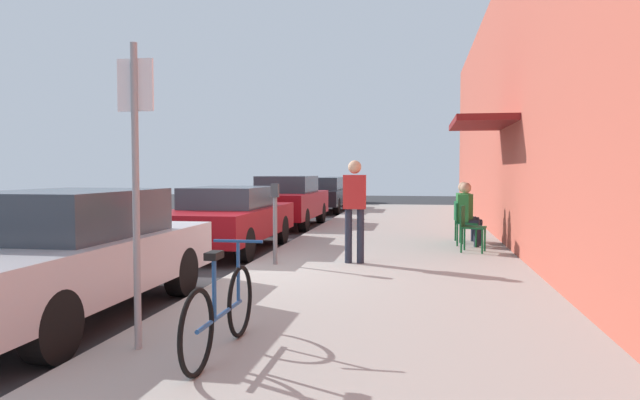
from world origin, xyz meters
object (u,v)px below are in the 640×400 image
Objects in this scene: street_sign at (136,172)px; seated_patron_2 at (466,210)px; bicycle_0 at (221,311)px; parking_meter at (275,217)px; seated_patron_1 at (468,212)px; parked_car_1 at (228,217)px; parked_car_3 at (322,194)px; parked_car_4 at (341,190)px; parked_car_0 at (65,253)px; parked_car_2 at (287,201)px; cafe_chair_1 at (465,221)px; cafe_chair_0 at (469,225)px; cafe_chair_2 at (463,218)px; pedestrian_standing at (355,203)px.

street_sign is 2.02× the size of seated_patron_2.
seated_patron_2 is at bearing 72.51° from bicycle_0.
seated_patron_1 is (3.30, 2.97, -0.07)m from parking_meter.
parked_car_3 is at bearing 90.00° from parked_car_1.
parked_car_3 is 5.76m from parked_car_4.
parked_car_4 is 3.41× the size of seated_patron_2.
parked_car_0 is 1.00× the size of parked_car_2.
cafe_chair_0 is at bearing -90.14° from cafe_chair_1.
seated_patron_1 is at bearing -65.75° from parked_car_3.
parked_car_4 is 17.18m from cafe_chair_1.
parked_car_0 is 1.69× the size of street_sign.
parking_meter is 1.02× the size of seated_patron_1.
street_sign reaches higher than parked_car_4.
parked_car_2 is 3.41× the size of seated_patron_2.
street_sign is 1.52× the size of bicycle_0.
parking_meter is at bearing 89.37° from street_sign.
parked_car_2 is 12.20m from street_sign.
parked_car_3 is at bearing -90.00° from parked_car_4.
cafe_chair_1 is 0.63m from cafe_chair_2.
parked_car_2 is at bearing 131.33° from cafe_chair_0.
bicycle_0 reaches higher than cafe_chair_2.
bicycle_0 is 8.64m from seated_patron_2.
parked_car_2 reaches higher than cafe_chair_2.
parked_car_3 reaches higher than cafe_chair_2.
parked_car_4 is at bearing 93.57° from street_sign.
parked_car_1 is 3.41× the size of seated_patron_1.
parked_car_2 is at bearing 90.00° from parked_car_0.
seated_patron_1 is (4.85, 6.32, 0.08)m from parked_car_0.
parked_car_1 is 2.57× the size of bicycle_0.
parked_car_1 is at bearing 90.00° from parked_car_0.
parked_car_0 is 5.06× the size of cafe_chair_2.
seated_patron_1 is at bearing 71.09° from bicycle_0.
parked_car_4 is at bearing 90.00° from parked_car_3.
seated_patron_2 is (0.06, 1.58, 0.19)m from cafe_chair_0.
parked_car_4 is (0.00, 22.84, -0.02)m from parked_car_0.
parked_car_3 is 1.69× the size of street_sign.
parked_car_3 is at bearing 115.34° from cafe_chair_2.
parked_car_1 is at bearing -170.37° from cafe_chair_1.
cafe_chair_2 is 0.51× the size of pedestrian_standing.
seated_patron_1 is (4.85, -4.53, 0.05)m from parked_car_2.
parked_car_1 is 4.86m from cafe_chair_1.
bicycle_0 is 8.61m from cafe_chair_2.
seated_patron_2 is (4.85, 6.98, 0.08)m from parked_car_0.
parked_car_1 is at bearing 146.91° from pedestrian_standing.
parked_car_2 is 6.58m from cafe_chair_1.
parked_car_3 is 3.41× the size of seated_patron_1.
parked_car_4 is 18.09m from cafe_chair_0.
parking_meter is (1.55, 3.35, 0.15)m from parked_car_0.
cafe_chair_2 is at bearing 90.26° from cafe_chair_1.
parked_car_4 is 5.06× the size of cafe_chair_0.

